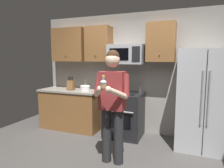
# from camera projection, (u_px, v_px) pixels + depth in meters

# --- Properties ---
(wall_back) EXTENTS (4.40, 0.10, 2.60)m
(wall_back) POSITION_uv_depth(u_px,v_px,m) (136.00, 74.00, 4.37)
(wall_back) COLOR gray
(wall_back) RESTS_ON ground
(oven_range) EXTENTS (0.76, 0.70, 0.93)m
(oven_range) POSITION_uv_depth(u_px,v_px,m) (124.00, 115.00, 4.17)
(oven_range) COLOR black
(oven_range) RESTS_ON ground
(microwave) EXTENTS (0.74, 0.41, 0.40)m
(microwave) POSITION_uv_depth(u_px,v_px,m) (126.00, 54.00, 4.12)
(microwave) COLOR #9EA0A5
(refrigerator) EXTENTS (0.90, 0.75, 1.80)m
(refrigerator) POSITION_uv_depth(u_px,v_px,m) (203.00, 100.00, 3.54)
(refrigerator) COLOR #B7BABF
(refrigerator) RESTS_ON ground
(cabinet_row_upper) EXTENTS (2.78, 0.36, 0.76)m
(cabinet_row_upper) POSITION_uv_depth(u_px,v_px,m) (102.00, 44.00, 4.35)
(cabinet_row_upper) COLOR brown
(counter_left) EXTENTS (1.44, 0.66, 0.92)m
(counter_left) POSITION_uv_depth(u_px,v_px,m) (72.00, 109.00, 4.66)
(counter_left) COLOR brown
(counter_left) RESTS_ON ground
(knife_block) EXTENTS (0.16, 0.15, 0.32)m
(knife_block) POSITION_uv_depth(u_px,v_px,m) (71.00, 85.00, 4.53)
(knife_block) COLOR brown
(knife_block) RESTS_ON counter_left
(bowl_large_white) EXTENTS (0.23, 0.23, 0.11)m
(bowl_large_white) POSITION_uv_depth(u_px,v_px,m) (85.00, 88.00, 4.47)
(bowl_large_white) COLOR white
(bowl_large_white) RESTS_ON counter_left
(person) EXTENTS (0.60, 0.48, 1.76)m
(person) POSITION_uv_depth(u_px,v_px,m) (112.00, 101.00, 3.01)
(person) COLOR #262628
(person) RESTS_ON ground
(cupcake) EXTENTS (0.09, 0.09, 0.17)m
(cupcake) POSITION_uv_depth(u_px,v_px,m) (103.00, 84.00, 2.67)
(cupcake) COLOR #A87F56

